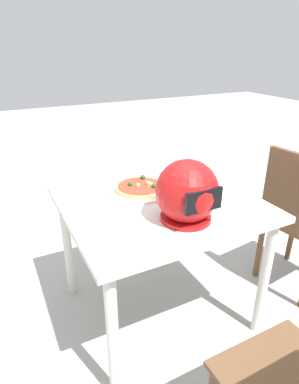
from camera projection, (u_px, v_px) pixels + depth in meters
ground_plane at (158, 308)px, 1.91m from camera, size 14.00×14.00×0.00m
dining_table at (159, 216)px, 1.66m from camera, size 0.93×0.86×0.71m
pizza_plate at (140, 190)px, 1.71m from camera, size 0.32×0.32×0.01m
pizza at (141, 187)px, 1.70m from camera, size 0.27×0.27×0.04m
motorcycle_helmet at (187, 192)px, 1.39m from camera, size 0.27×0.27×0.27m
drinking_glass at (185, 176)px, 1.77m from camera, size 0.07×0.07×0.11m
chair_side at (299, 216)px, 1.89m from camera, size 0.44×0.44×0.90m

